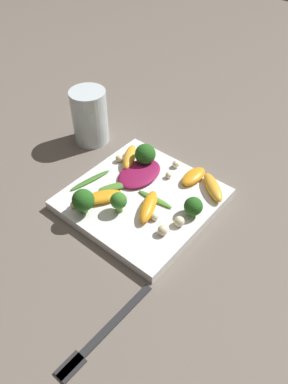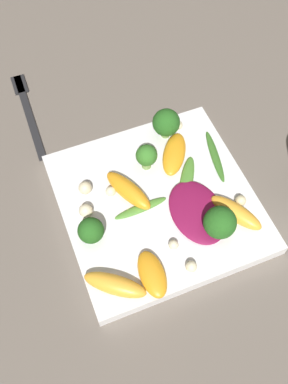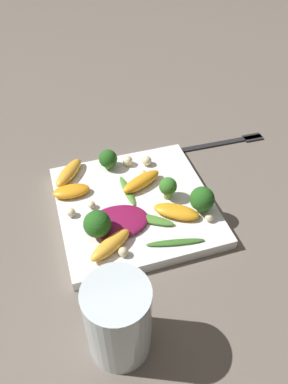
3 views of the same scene
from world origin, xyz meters
name	(u,v)px [view 3 (image 3 of 3)]	position (x,y,z in m)	size (l,w,h in m)	color
ground_plane	(135,209)	(0.00, 0.00, 0.00)	(2.40, 2.40, 0.00)	#6B6056
plate	(135,206)	(0.00, 0.00, 0.01)	(0.24, 0.24, 0.02)	white
drinking_glass	(118,320)	(0.08, 0.21, 0.06)	(0.07, 0.07, 0.12)	silver
fork	(231,141)	(-0.23, -0.12, 0.00)	(0.17, 0.02, 0.01)	#262628
radicchio_leaf_0	(118,222)	(0.04, 0.04, 0.02)	(0.09, 0.07, 0.01)	maroon
orange_segment_0	(69,173)	(0.09, -0.09, 0.03)	(0.06, 0.07, 0.02)	#FCAD33
orange_segment_1	(111,245)	(0.06, 0.08, 0.03)	(0.07, 0.06, 0.02)	#FCAD33
orange_segment_2	(71,191)	(0.09, -0.05, 0.03)	(0.06, 0.03, 0.02)	orange
orange_segment_3	(176,212)	(-0.05, 0.05, 0.03)	(0.08, 0.06, 0.01)	orange
orange_segment_4	(141,182)	(-0.02, -0.03, 0.03)	(0.08, 0.05, 0.02)	orange
broccoli_floret_0	(97,224)	(0.07, 0.05, 0.04)	(0.04, 0.04, 0.05)	#7A9E51
broccoli_floret_1	(202,199)	(-0.09, 0.05, 0.04)	(0.04, 0.04, 0.05)	#7A9E51
broccoli_floret_2	(168,187)	(-0.05, 0.01, 0.04)	(0.03, 0.03, 0.04)	#7A9E51
broccoli_floret_3	(108,159)	(0.02, -0.09, 0.04)	(0.03, 0.03, 0.04)	#7A9E51
arugula_sprig_0	(127,191)	(0.01, -0.03, 0.02)	(0.02, 0.07, 0.01)	#518E33
arugula_sprig_1	(150,219)	(-0.01, 0.05, 0.02)	(0.07, 0.06, 0.01)	#518E33
arugula_sprig_2	(175,242)	(-0.03, 0.10, 0.02)	(0.09, 0.03, 0.00)	#3D7528
macadamia_nut_0	(71,213)	(0.10, 0.00, 0.03)	(0.01, 0.01, 0.01)	beige
macadamia_nut_1	(143,174)	(-0.03, -0.05, 0.02)	(0.01, 0.01, 0.01)	beige
macadamia_nut_2	(147,161)	(-0.05, -0.08, 0.03)	(0.02, 0.02, 0.02)	beige
macadamia_nut_3	(91,205)	(0.07, -0.01, 0.02)	(0.01, 0.01, 0.01)	beige
macadamia_nut_4	(128,161)	(-0.01, -0.09, 0.03)	(0.02, 0.02, 0.02)	beige
macadamia_nut_5	(123,252)	(0.04, 0.10, 0.03)	(0.01, 0.01, 0.01)	beige
macadamia_nut_6	(209,217)	(-0.10, 0.07, 0.02)	(0.01, 0.01, 0.01)	beige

